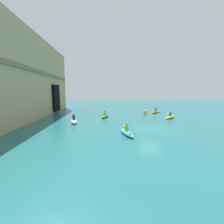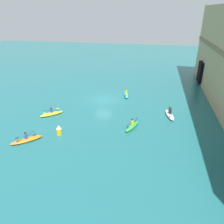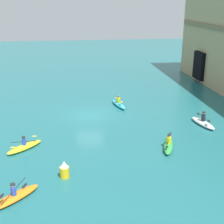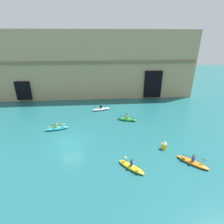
{
  "view_description": "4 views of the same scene",
  "coord_description": "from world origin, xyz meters",
  "px_view_note": "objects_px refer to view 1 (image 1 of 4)",
  "views": [
    {
      "loc": [
        -16.86,
        5.4,
        4.34
      ],
      "look_at": [
        5.92,
        4.25,
        1.2
      ],
      "focal_mm": 24.0,
      "sensor_mm": 36.0,
      "label": 1
    },
    {
      "loc": [
        29.92,
        7.42,
        12.36
      ],
      "look_at": [
        7.65,
        2.93,
        1.7
      ],
      "focal_mm": 35.0,
      "sensor_mm": 36.0,
      "label": 2
    },
    {
      "loc": [
        27.99,
        -1.72,
        10.36
      ],
      "look_at": [
        3.88,
        1.65,
        1.62
      ],
      "focal_mm": 50.0,
      "sensor_mm": 36.0,
      "label": 3
    },
    {
      "loc": [
        3.65,
        -18.53,
        11.82
      ],
      "look_at": [
        5.48,
        4.73,
        1.76
      ],
      "focal_mm": 28.0,
      "sensor_mm": 36.0,
      "label": 4
    }
  ],
  "objects_px": {
    "kayak_white": "(74,121)",
    "kayak_yellow": "(170,117)",
    "kayak_green": "(105,116)",
    "marker_buoy": "(145,112)",
    "kayak_orange": "(156,112)",
    "kayak_cyan": "(126,132)"
  },
  "relations": [
    {
      "from": "kayak_orange",
      "to": "marker_buoy",
      "type": "relative_size",
      "value": 2.55
    },
    {
      "from": "kayak_white",
      "to": "kayak_orange",
      "type": "relative_size",
      "value": 1.11
    },
    {
      "from": "kayak_green",
      "to": "kayak_yellow",
      "type": "bearing_deg",
      "value": 103.1
    },
    {
      "from": "kayak_orange",
      "to": "kayak_yellow",
      "type": "distance_m",
      "value": 6.3
    },
    {
      "from": "kayak_orange",
      "to": "kayak_cyan",
      "type": "xyz_separation_m",
      "value": [
        -15.16,
        8.24,
        0.06
      ]
    },
    {
      "from": "kayak_white",
      "to": "kayak_yellow",
      "type": "height_order",
      "value": "kayak_white"
    },
    {
      "from": "kayak_green",
      "to": "marker_buoy",
      "type": "height_order",
      "value": "marker_buoy"
    },
    {
      "from": "kayak_orange",
      "to": "kayak_green",
      "type": "distance_m",
      "value": 11.53
    },
    {
      "from": "kayak_white",
      "to": "kayak_yellow",
      "type": "relative_size",
      "value": 1.18
    },
    {
      "from": "kayak_yellow",
      "to": "kayak_cyan",
      "type": "height_order",
      "value": "kayak_cyan"
    },
    {
      "from": "kayak_yellow",
      "to": "marker_buoy",
      "type": "xyz_separation_m",
      "value": [
        4.31,
        2.95,
        0.3
      ]
    },
    {
      "from": "kayak_orange",
      "to": "kayak_yellow",
      "type": "relative_size",
      "value": 1.07
    },
    {
      "from": "kayak_green",
      "to": "marker_buoy",
      "type": "xyz_separation_m",
      "value": [
        3.05,
        -7.63,
        0.27
      ]
    },
    {
      "from": "kayak_yellow",
      "to": "kayak_cyan",
      "type": "relative_size",
      "value": 0.82
    },
    {
      "from": "marker_buoy",
      "to": "kayak_cyan",
      "type": "bearing_deg",
      "value": 157.35
    },
    {
      "from": "kayak_orange",
      "to": "kayak_yellow",
      "type": "xyz_separation_m",
      "value": [
        -6.3,
        -0.21,
        0.01
      ]
    },
    {
      "from": "kayak_white",
      "to": "kayak_green",
      "type": "bearing_deg",
      "value": -61.34
    },
    {
      "from": "kayak_white",
      "to": "kayak_yellow",
      "type": "distance_m",
      "value": 15.16
    },
    {
      "from": "kayak_yellow",
      "to": "kayak_white",
      "type": "bearing_deg",
      "value": -33.56
    },
    {
      "from": "kayak_green",
      "to": "kayak_yellow",
      "type": "relative_size",
      "value": 1.13
    },
    {
      "from": "kayak_green",
      "to": "kayak_yellow",
      "type": "xyz_separation_m",
      "value": [
        -1.26,
        -10.57,
        -0.03
      ]
    },
    {
      "from": "kayak_green",
      "to": "kayak_cyan",
      "type": "distance_m",
      "value": 10.34
    }
  ]
}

